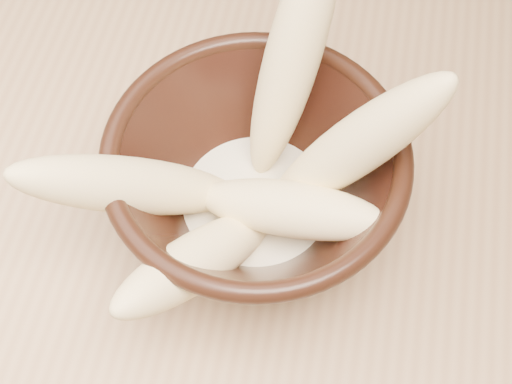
% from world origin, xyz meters
% --- Properties ---
extents(table, '(1.20, 0.80, 0.75)m').
position_xyz_m(table, '(0.00, 0.00, 0.67)').
color(table, tan).
rests_on(table, ground).
extents(bowl, '(0.20, 0.20, 0.11)m').
position_xyz_m(bowl, '(-0.07, -0.13, 0.81)').
color(bowl, black).
rests_on(bowl, table).
extents(milk_puddle, '(0.12, 0.12, 0.02)m').
position_xyz_m(milk_puddle, '(-0.07, -0.13, 0.79)').
color(milk_puddle, beige).
rests_on(milk_puddle, bowl).
extents(banana_upright, '(0.08, 0.12, 0.19)m').
position_xyz_m(banana_upright, '(-0.06, -0.07, 0.88)').
color(banana_upright, '#F7DE92').
rests_on(banana_upright, bowl).
extents(banana_left, '(0.16, 0.11, 0.13)m').
position_xyz_m(banana_left, '(-0.15, -0.16, 0.84)').
color(banana_left, '#F7DE92').
rests_on(banana_left, bowl).
extents(banana_right, '(0.13, 0.06, 0.17)m').
position_xyz_m(banana_right, '(-0.01, -0.12, 0.86)').
color(banana_right, '#F7DE92').
rests_on(banana_right, bowl).
extents(banana_across, '(0.14, 0.06, 0.07)m').
position_xyz_m(banana_across, '(-0.05, -0.15, 0.83)').
color(banana_across, '#F7DE92').
rests_on(banana_across, bowl).
extents(banana_front, '(0.11, 0.15, 0.10)m').
position_xyz_m(banana_front, '(-0.10, -0.20, 0.83)').
color(banana_front, '#F7DE92').
rests_on(banana_front, bowl).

